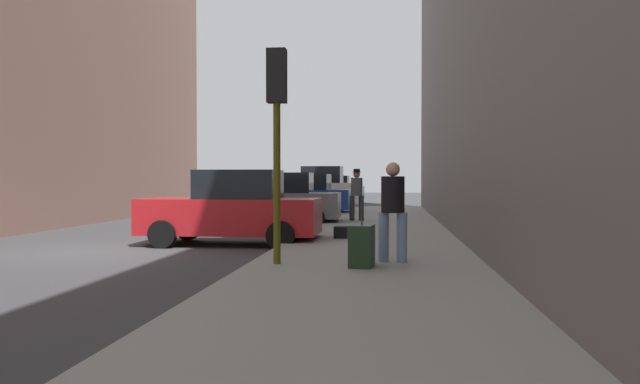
{
  "coord_description": "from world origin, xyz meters",
  "views": [
    {
      "loc": [
        6.39,
        -12.76,
        1.57
      ],
      "look_at": [
        4.57,
        3.44,
        1.23
      ],
      "focal_mm": 35.0,
      "sensor_mm": 36.0,
      "label": 1
    }
  ],
  "objects_px": {
    "parked_red_hatchback": "(233,209)",
    "pedestrian_in_jeans": "(393,206)",
    "parked_blue_sedan": "(304,196)",
    "traffic_light": "(277,108)",
    "fire_hydrant": "(313,222)",
    "parked_white_van": "(320,189)",
    "rolling_suitcase": "(362,246)",
    "parked_dark_green_sedan": "(332,190)",
    "pedestrian_with_beanie": "(357,192)",
    "duffel_bag": "(341,232)",
    "parked_gray_coupe": "(279,200)"
  },
  "relations": [
    {
      "from": "parked_blue_sedan",
      "to": "traffic_light",
      "type": "bearing_deg",
      "value": -83.69
    },
    {
      "from": "parked_white_van",
      "to": "fire_hydrant",
      "type": "height_order",
      "value": "parked_white_van"
    },
    {
      "from": "pedestrian_in_jeans",
      "to": "fire_hydrant",
      "type": "bearing_deg",
      "value": 112.03
    },
    {
      "from": "pedestrian_in_jeans",
      "to": "parked_dark_green_sedan",
      "type": "bearing_deg",
      "value": 97.4
    },
    {
      "from": "parked_gray_coupe",
      "to": "pedestrian_in_jeans",
      "type": "xyz_separation_m",
      "value": [
        3.79,
        -10.13,
        0.26
      ]
    },
    {
      "from": "duffel_bag",
      "to": "parked_blue_sedan",
      "type": "bearing_deg",
      "value": 102.0
    },
    {
      "from": "parked_blue_sedan",
      "to": "rolling_suitcase",
      "type": "height_order",
      "value": "parked_blue_sedan"
    },
    {
      "from": "traffic_light",
      "to": "rolling_suitcase",
      "type": "bearing_deg",
      "value": -8.87
    },
    {
      "from": "parked_blue_sedan",
      "to": "traffic_light",
      "type": "distance_m",
      "value": 16.97
    },
    {
      "from": "fire_hydrant",
      "to": "parked_blue_sedan",
      "type": "bearing_deg",
      "value": 98.97
    },
    {
      "from": "parked_red_hatchback",
      "to": "rolling_suitcase",
      "type": "height_order",
      "value": "parked_red_hatchback"
    },
    {
      "from": "parked_blue_sedan",
      "to": "parked_white_van",
      "type": "height_order",
      "value": "parked_white_van"
    },
    {
      "from": "parked_white_van",
      "to": "rolling_suitcase",
      "type": "bearing_deg",
      "value": -81.85
    },
    {
      "from": "parked_gray_coupe",
      "to": "parked_blue_sedan",
      "type": "distance_m",
      "value": 6.21
    },
    {
      "from": "parked_red_hatchback",
      "to": "pedestrian_in_jeans",
      "type": "height_order",
      "value": "pedestrian_in_jeans"
    },
    {
      "from": "pedestrian_in_jeans",
      "to": "pedestrian_with_beanie",
      "type": "bearing_deg",
      "value": 96.32
    },
    {
      "from": "parked_red_hatchback",
      "to": "traffic_light",
      "type": "relative_size",
      "value": 1.17
    },
    {
      "from": "parked_dark_green_sedan",
      "to": "fire_hydrant",
      "type": "distance_m",
      "value": 24.34
    },
    {
      "from": "parked_white_van",
      "to": "rolling_suitcase",
      "type": "height_order",
      "value": "parked_white_van"
    },
    {
      "from": "parked_blue_sedan",
      "to": "traffic_light",
      "type": "xyz_separation_m",
      "value": [
        1.85,
        -16.76,
        1.91
      ]
    },
    {
      "from": "parked_gray_coupe",
      "to": "rolling_suitcase",
      "type": "height_order",
      "value": "parked_gray_coupe"
    },
    {
      "from": "traffic_light",
      "to": "pedestrian_with_beanie",
      "type": "relative_size",
      "value": 2.03
    },
    {
      "from": "fire_hydrant",
      "to": "traffic_light",
      "type": "bearing_deg",
      "value": -89.46
    },
    {
      "from": "pedestrian_in_jeans",
      "to": "duffel_bag",
      "type": "distance_m",
      "value": 4.54
    },
    {
      "from": "parked_gray_coupe",
      "to": "duffel_bag",
      "type": "xyz_separation_m",
      "value": [
        2.56,
        -5.83,
        -0.56
      ]
    },
    {
      "from": "traffic_light",
      "to": "pedestrian_in_jeans",
      "type": "relative_size",
      "value": 2.11
    },
    {
      "from": "parked_gray_coupe",
      "to": "rolling_suitcase",
      "type": "bearing_deg",
      "value": -73.02
    },
    {
      "from": "pedestrian_with_beanie",
      "to": "parked_dark_green_sedan",
      "type": "bearing_deg",
      "value": 98.02
    },
    {
      "from": "parked_gray_coupe",
      "to": "parked_blue_sedan",
      "type": "height_order",
      "value": "same"
    },
    {
      "from": "parked_blue_sedan",
      "to": "rolling_suitcase",
      "type": "distance_m",
      "value": 17.3
    },
    {
      "from": "parked_gray_coupe",
      "to": "parked_white_van",
      "type": "relative_size",
      "value": 0.91
    },
    {
      "from": "pedestrian_in_jeans",
      "to": "parked_gray_coupe",
      "type": "bearing_deg",
      "value": 110.51
    },
    {
      "from": "fire_hydrant",
      "to": "rolling_suitcase",
      "type": "height_order",
      "value": "rolling_suitcase"
    },
    {
      "from": "pedestrian_with_beanie",
      "to": "fire_hydrant",
      "type": "bearing_deg",
      "value": -97.78
    },
    {
      "from": "fire_hydrant",
      "to": "pedestrian_with_beanie",
      "type": "height_order",
      "value": "pedestrian_with_beanie"
    },
    {
      "from": "fire_hydrant",
      "to": "pedestrian_with_beanie",
      "type": "relative_size",
      "value": 0.4
    },
    {
      "from": "pedestrian_in_jeans",
      "to": "parked_white_van",
      "type": "bearing_deg",
      "value": 99.63
    },
    {
      "from": "parked_blue_sedan",
      "to": "pedestrian_with_beanie",
      "type": "height_order",
      "value": "pedestrian_with_beanie"
    },
    {
      "from": "pedestrian_with_beanie",
      "to": "duffel_bag",
      "type": "distance_m",
      "value": 6.5
    },
    {
      "from": "traffic_light",
      "to": "pedestrian_in_jeans",
      "type": "bearing_deg",
      "value": 12.2
    },
    {
      "from": "fire_hydrant",
      "to": "rolling_suitcase",
      "type": "distance_m",
      "value": 5.75
    },
    {
      "from": "parked_blue_sedan",
      "to": "parked_dark_green_sedan",
      "type": "distance_m",
      "value": 12.84
    },
    {
      "from": "duffel_bag",
      "to": "traffic_light",
      "type": "bearing_deg",
      "value": -98.52
    },
    {
      "from": "fire_hydrant",
      "to": "parked_gray_coupe",
      "type": "bearing_deg",
      "value": 109.06
    },
    {
      "from": "parked_blue_sedan",
      "to": "parked_gray_coupe",
      "type": "bearing_deg",
      "value": -90.0
    },
    {
      "from": "parked_dark_green_sedan",
      "to": "rolling_suitcase",
      "type": "relative_size",
      "value": 4.09
    },
    {
      "from": "parked_dark_green_sedan",
      "to": "parked_red_hatchback",
      "type": "bearing_deg",
      "value": -90.0
    },
    {
      "from": "duffel_bag",
      "to": "parked_gray_coupe",
      "type": "bearing_deg",
      "value": 113.69
    },
    {
      "from": "parked_blue_sedan",
      "to": "duffel_bag",
      "type": "relative_size",
      "value": 9.7
    },
    {
      "from": "parked_red_hatchback",
      "to": "fire_hydrant",
      "type": "relative_size",
      "value": 5.97
    }
  ]
}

